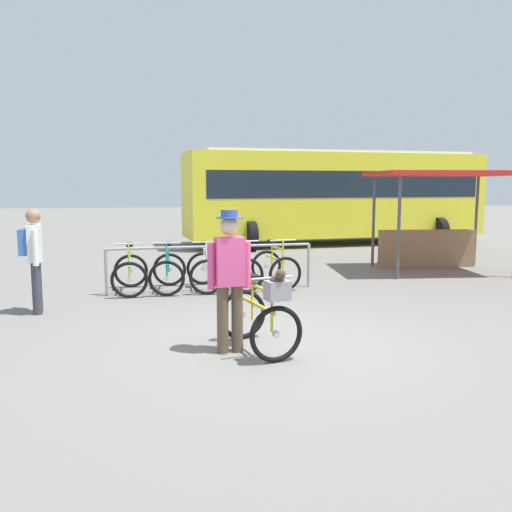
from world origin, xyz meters
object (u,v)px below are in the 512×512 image
Objects in this scene: racked_bike_yellow at (275,268)px; racked_bike_teal at (168,272)px; pedestrian_with_backpack at (34,254)px; person_with_featured_bike at (230,275)px; racked_bike_white at (205,271)px; bus_distant at (334,192)px; racked_bike_lime at (130,273)px; market_stall at (435,211)px; featured_bicycle at (262,313)px; racked_bike_orange at (241,269)px.

racked_bike_teal is at bearing -175.35° from racked_bike_yellow.
person_with_featured_bike is at bearing -40.17° from pedestrian_with_backpack.
bus_distant reaches higher than racked_bike_white.
pedestrian_with_backpack is at bearing -132.61° from racked_bike_lime.
racked_bike_lime is 0.11× the size of bus_distant.
racked_bike_lime is at bearing 47.39° from pedestrian_with_backpack.
market_stall is (6.18, 1.77, 1.03)m from racked_bike_teal.
featured_bicycle is at bearing -131.00° from market_stall.
market_stall is (4.79, 1.66, 1.03)m from racked_bike_orange.
racked_bike_orange is (1.40, 0.11, 0.00)m from racked_bike_teal.
bus_distant is (4.60, 11.40, 0.79)m from person_with_featured_bike.
pedestrian_with_backpack reaches higher than racked_bike_lime.
bus_distant reaches higher than featured_bicycle.
racked_bike_orange is at bearing 4.65° from racked_bike_lime.
racked_bike_orange is 8.53m from bus_distant.
racked_bike_lime and racked_bike_teal have the same top height.
bus_distant reaches higher than pedestrian_with_backpack.
bus_distant is (6.11, 7.57, 1.37)m from racked_bike_lime.
racked_bike_white is 8.93m from bus_distant.
racked_bike_yellow is (1.40, 0.11, -0.00)m from racked_bike_white.
market_stall is at bearing 15.98° from racked_bike_teal.
featured_bicycle is at bearing -92.72° from racked_bike_orange.
featured_bicycle reaches higher than racked_bike_yellow.
market_stall is at bearing 21.69° from pedestrian_with_backpack.
racked_bike_white is 3.99m from person_with_featured_bike.
racked_bike_lime is 0.70m from racked_bike_teal.
racked_bike_orange is 3.82m from pedestrian_with_backpack.
racked_bike_orange is at bearing -160.91° from market_stall.
pedestrian_with_backpack is 8.84m from market_stall.
racked_bike_yellow is at bearing 22.02° from pedestrian_with_backpack.
bus_distant is 5.81m from market_stall.
market_stall reaches higher than person_with_featured_bike.
racked_bike_lime is 1.40m from racked_bike_white.
racked_bike_lime is at bearing -175.35° from racked_bike_teal.
bus_distant reaches higher than racked_bike_teal.
bus_distant is at bearing 57.69° from racked_bike_white.
pedestrian_with_backpack is at bearing -150.30° from racked_bike_white.
bus_distant reaches higher than person_with_featured_bike.
person_with_featured_bike is 0.17× the size of bus_distant.
racked_bike_lime is at bearing -175.35° from racked_bike_white.
racked_bike_lime is 7.19m from market_stall.
racked_bike_lime is at bearing -175.35° from racked_bike_orange.
person_with_featured_bike is 0.53× the size of market_stall.
person_with_featured_bike reaches higher than racked_bike_teal.
person_with_featured_bike is (1.52, -3.83, 0.58)m from racked_bike_lime.
racked_bike_orange and racked_bike_yellow have the same top height.
racked_bike_white is at bearing -122.31° from bus_distant.
racked_bike_yellow is 0.95× the size of featured_bicycle.
market_stall is at bearing 14.87° from racked_bike_lime.
racked_bike_lime is at bearing -175.35° from racked_bike_yellow.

